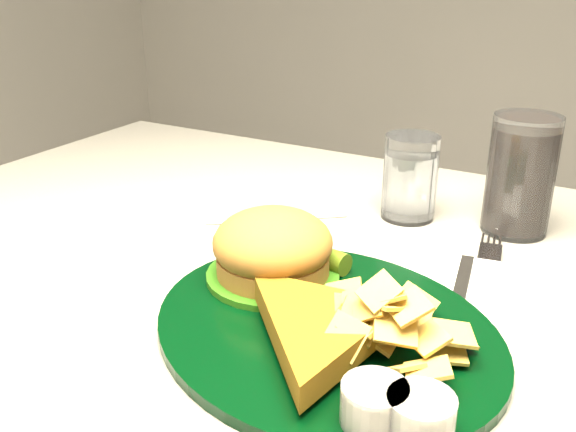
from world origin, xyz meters
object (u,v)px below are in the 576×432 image
water_glass (410,177)px  cola_glass (521,175)px  dinner_plate (326,297)px  fork_napkin (464,283)px

water_glass → cola_glass: size_ratio=0.75×
water_glass → cola_glass: cola_glass is taller
cola_glass → dinner_plate: bearing=-107.4°
dinner_plate → cola_glass: 0.33m
water_glass → fork_napkin: (0.11, -0.15, -0.05)m
fork_napkin → water_glass: bearing=117.3°
water_glass → dinner_plate: bearing=-84.5°
dinner_plate → cola_glass: (0.10, 0.32, 0.03)m
dinner_plate → fork_napkin: bearing=81.1°
cola_glass → water_glass: bearing=-170.5°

